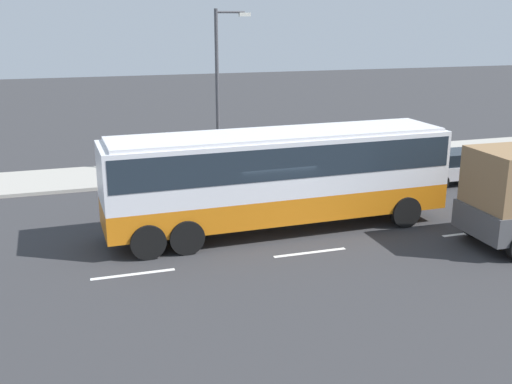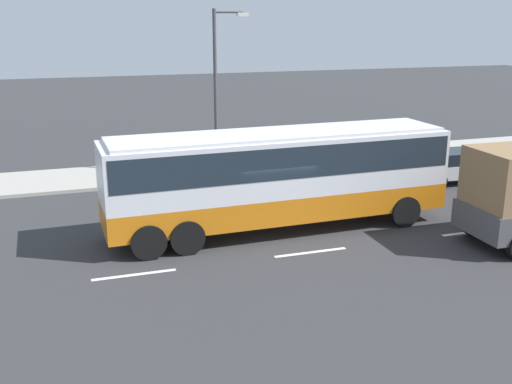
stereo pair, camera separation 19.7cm
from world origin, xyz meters
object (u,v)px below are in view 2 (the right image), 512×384
object	(u,v)px
coach_bus	(279,170)
pedestrian_near_curb	(266,141)
street_lamp	(219,83)
car_silver_hatch	(458,165)

from	to	relation	value
coach_bus	pedestrian_near_curb	bearing A→B (deg)	72.15
coach_bus	street_lamp	xyz separation A→B (m)	(-0.04, 7.64, 2.18)
car_silver_hatch	street_lamp	distance (m)	11.29
coach_bus	pedestrian_near_curb	size ratio (longest dim) A/B	6.82
coach_bus	street_lamp	size ratio (longest dim) A/B	1.62
street_lamp	pedestrian_near_curb	bearing A→B (deg)	32.13
coach_bus	car_silver_hatch	size ratio (longest dim) A/B	2.68
pedestrian_near_curb	coach_bus	bearing A→B (deg)	148.26
car_silver_hatch	pedestrian_near_curb	bearing A→B (deg)	141.81
car_silver_hatch	pedestrian_near_curb	size ratio (longest dim) A/B	2.54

